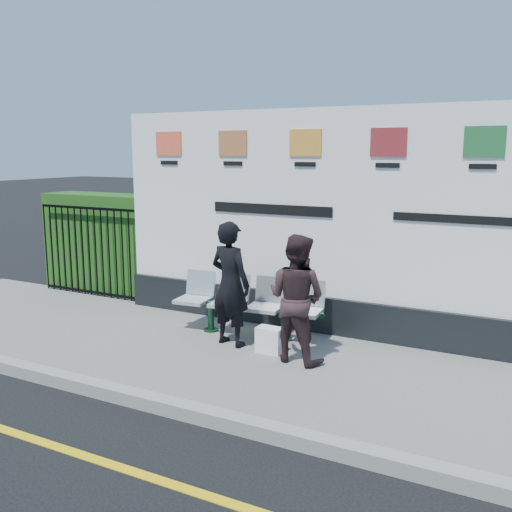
{
  "coord_description": "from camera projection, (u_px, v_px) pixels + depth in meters",
  "views": [
    {
      "loc": [
        2.36,
        -3.28,
        2.57
      ],
      "look_at": [
        -0.94,
        3.02,
        1.25
      ],
      "focal_mm": 40.0,
      "sensor_mm": 36.0,
      "label": 1
    }
  ],
  "objects": [
    {
      "name": "ground",
      "position": [
        183.0,
        488.0,
        4.4
      ],
      "size": [
        80.0,
        80.0,
        0.0
      ],
      "primitive_type": "plane",
      "color": "black"
    },
    {
      "name": "pavement",
      "position": [
        307.0,
        372.0,
        6.57
      ],
      "size": [
        14.0,
        3.0,
        0.12
      ],
      "primitive_type": "cube",
      "color": "slate",
      "rests_on": "ground"
    },
    {
      "name": "kerb",
      "position": [
        245.0,
        425.0,
        5.26
      ],
      "size": [
        14.0,
        0.18,
        0.14
      ],
      "primitive_type": "cube",
      "color": "gray",
      "rests_on": "ground"
    },
    {
      "name": "yellow_line",
      "position": [
        183.0,
        488.0,
        4.4
      ],
      "size": [
        14.0,
        0.1,
        0.01
      ],
      "primitive_type": "cube",
      "color": "yellow",
      "rests_on": "ground"
    },
    {
      "name": "billboard",
      "position": [
        386.0,
        242.0,
        7.27
      ],
      "size": [
        8.0,
        0.3,
        3.0
      ],
      "color": "black",
      "rests_on": "pavement"
    },
    {
      "name": "hedge",
      "position": [
        107.0,
        242.0,
        10.06
      ],
      "size": [
        2.35,
        0.7,
        1.7
      ],
      "primitive_type": "cube",
      "color": "#235419",
      "rests_on": "pavement"
    },
    {
      "name": "railing",
      "position": [
        89.0,
        251.0,
        9.68
      ],
      "size": [
        2.05,
        0.06,
        1.54
      ],
      "primitive_type": null,
      "color": "black",
      "rests_on": "pavement"
    },
    {
      "name": "bench",
      "position": [
        247.0,
        320.0,
        7.64
      ],
      "size": [
        2.07,
        0.74,
        0.43
      ],
      "primitive_type": null,
      "rotation": [
        0.0,
        0.0,
        0.1
      ],
      "color": "silver",
      "rests_on": "pavement"
    },
    {
      "name": "woman_left",
      "position": [
        230.0,
        284.0,
        7.18
      ],
      "size": [
        0.64,
        0.48,
        1.59
      ],
      "primitive_type": "imported",
      "rotation": [
        0.0,
        0.0,
        2.96
      ],
      "color": "black",
      "rests_on": "pavement"
    },
    {
      "name": "woman_right",
      "position": [
        296.0,
        298.0,
        6.64
      ],
      "size": [
        0.8,
        0.67,
        1.51
      ],
      "primitive_type": "imported",
      "rotation": [
        0.0,
        0.0,
        3.01
      ],
      "color": "#332124",
      "rests_on": "pavement"
    },
    {
      "name": "handbag_brown",
      "position": [
        228.0,
        295.0,
        7.68
      ],
      "size": [
        0.28,
        0.15,
        0.21
      ],
      "primitive_type": "cube",
      "rotation": [
        0.0,
        0.0,
        0.13
      ],
      "color": "black",
      "rests_on": "bench"
    },
    {
      "name": "carrier_bag_white",
      "position": [
        270.0,
        340.0,
        6.99
      ],
      "size": [
        0.32,
        0.19,
        0.32
      ],
      "primitive_type": "cube",
      "color": "white",
      "rests_on": "pavement"
    }
  ]
}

